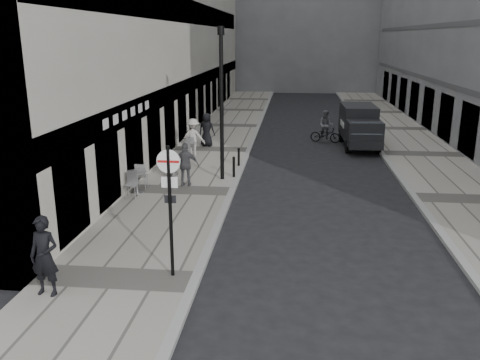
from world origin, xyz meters
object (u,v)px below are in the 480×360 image
object	(u,v)px
cyclist	(326,130)
panel_van	(359,124)
walking_man	(44,256)
lamppost	(221,97)
sign_post	(170,194)

from	to	relation	value
cyclist	panel_van	bearing A→B (deg)	-16.71
walking_man	panel_van	distance (m)	20.42
walking_man	lamppost	world-z (taller)	lamppost
lamppost	cyclist	world-z (taller)	lamppost
sign_post	panel_van	bearing A→B (deg)	69.39
walking_man	sign_post	world-z (taller)	sign_post
cyclist	sign_post	bearing A→B (deg)	-90.06
lamppost	walking_man	bearing A→B (deg)	-104.50
walking_man	cyclist	size ratio (longest dim) A/B	1.02
sign_post	cyclist	bearing A→B (deg)	75.69
walking_man	cyclist	bearing A→B (deg)	74.89
lamppost	panel_van	distance (m)	10.48
panel_van	walking_man	bearing A→B (deg)	-118.61
sign_post	panel_van	world-z (taller)	sign_post
lamppost	panel_van	bearing A→B (deg)	49.83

